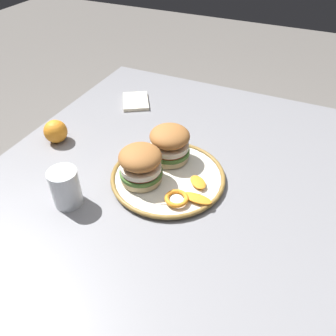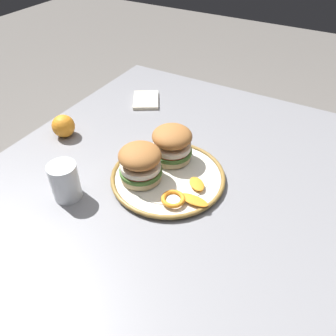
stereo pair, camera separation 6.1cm
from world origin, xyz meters
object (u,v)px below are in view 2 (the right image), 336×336
Objects in this scene: dinner_plate at (168,176)px; dining_table at (162,213)px; sandwich_half_right at (172,143)px; whole_orange at (63,126)px; drinking_glass at (65,184)px; sandwich_half_left at (140,163)px.

dining_table is at bearing -172.08° from dinner_plate.
dining_table is 0.11m from dinner_plate.
dining_table is 9.13× the size of sandwich_half_right.
dining_table is at bearing -164.01° from sandwich_half_right.
whole_orange reaches higher than dinner_plate.
drinking_glass reaches higher than dinner_plate.
sandwich_half_right reaches higher than dining_table.
sandwich_half_left reaches higher than drinking_glass.
whole_orange is at bearing 80.75° from dining_table.
sandwich_half_left reaches higher than whole_orange.
drinking_glass is (-0.14, 0.20, 0.13)m from dining_table.
sandwich_half_right is 0.37m from whole_orange.
sandwich_half_left is 1.89× the size of whole_orange.
sandwich_half_right reaches higher than dinner_plate.
whole_orange is at bearing 97.91° from sandwich_half_right.
dinner_plate is at bearing -159.06° from sandwich_half_right.
sandwich_half_right is 0.31m from drinking_glass.
dinner_plate reaches higher than dining_table.
sandwich_half_left and sandwich_half_right have the same top height.
sandwich_half_right is at bearing -14.35° from sandwich_half_left.
dinner_plate is at bearing 7.92° from dining_table.
drinking_glass is at bearing 146.81° from sandwich_half_right.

